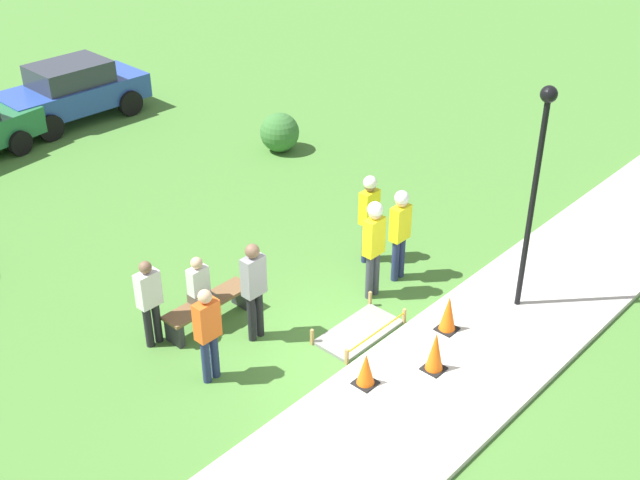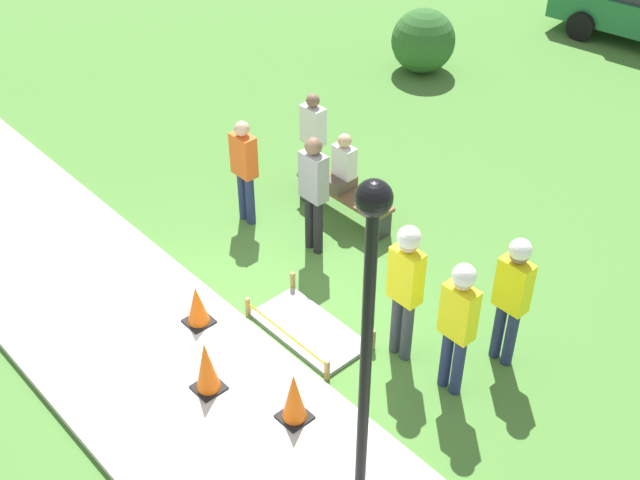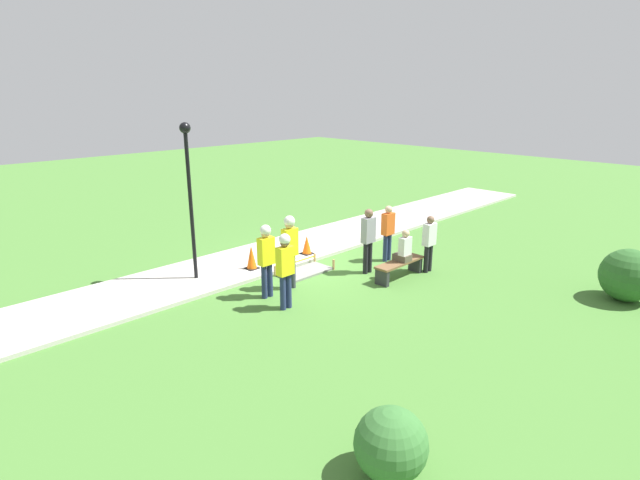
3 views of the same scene
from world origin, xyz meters
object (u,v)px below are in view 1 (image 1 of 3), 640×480
object	(u,v)px
worker_assistant	(374,240)
bystander_in_orange_shirt	(208,330)
lamppost_near	(537,170)
worker_trainee	(400,227)
traffic_cone_far_patch	(435,351)
worker_supervisor	(369,211)
parked_car_blue	(72,91)
bystander_in_gray_shirt	(149,298)
park_bench	(208,307)
traffic_cone_sidewalk_edge	(448,314)
bystander_in_white_shirt	(254,286)
person_seated_on_bench	(200,285)
traffic_cone_near_patch	(366,369)

from	to	relation	value
worker_assistant	bystander_in_orange_shirt	bearing A→B (deg)	173.84
worker_assistant	lamppost_near	world-z (taller)	lamppost_near
worker_trainee	bystander_in_orange_shirt	xyz separation A→B (m)	(-4.36, 0.37, -0.17)
traffic_cone_far_patch	lamppost_near	size ratio (longest dim) A/B	0.18
worker_supervisor	parked_car_blue	world-z (taller)	worker_supervisor
bystander_in_gray_shirt	parked_car_blue	xyz separation A→B (m)	(4.72, 9.81, -0.10)
park_bench	worker_supervisor	world-z (taller)	worker_supervisor
park_bench	lamppost_near	size ratio (longest dim) A/B	0.41
worker_trainee	traffic_cone_sidewalk_edge	bearing A→B (deg)	-115.62
bystander_in_gray_shirt	traffic_cone_far_patch	bearing A→B (deg)	-57.13
park_bench	bystander_in_white_shirt	distance (m)	1.19
worker_supervisor	lamppost_near	distance (m)	3.52
worker_supervisor	lamppost_near	bearing A→B (deg)	-79.47
park_bench	worker_trainee	distance (m)	3.83
traffic_cone_far_patch	worker_trainee	bearing A→B (deg)	49.79
park_bench	person_seated_on_bench	distance (m)	0.51
bystander_in_white_shirt	worker_assistant	bearing A→B (deg)	-15.60
worker_trainee	lamppost_near	world-z (taller)	lamppost_near
bystander_in_orange_shirt	lamppost_near	size ratio (longest dim) A/B	0.41
worker_supervisor	lamppost_near	size ratio (longest dim) A/B	0.45
traffic_cone_near_patch	person_seated_on_bench	distance (m)	3.28
bystander_in_white_shirt	parked_car_blue	xyz separation A→B (m)	(3.43, 10.96, -0.24)
worker_assistant	worker_trainee	world-z (taller)	worker_assistant
bystander_in_orange_shirt	traffic_cone_near_patch	bearing A→B (deg)	-52.93
worker_supervisor	park_bench	bearing A→B (deg)	169.03
worker_supervisor	bystander_in_gray_shirt	distance (m)	4.63
parked_car_blue	worker_supervisor	bearing A→B (deg)	-89.72
traffic_cone_near_patch	worker_supervisor	world-z (taller)	worker_supervisor
lamppost_near	worker_trainee	bearing A→B (deg)	107.24
traffic_cone_far_patch	worker_trainee	xyz separation A→B (m)	(1.85, 2.19, 0.67)
traffic_cone_near_patch	traffic_cone_far_patch	distance (m)	1.18
worker_supervisor	worker_assistant	distance (m)	1.25
traffic_cone_near_patch	bystander_in_orange_shirt	bearing A→B (deg)	127.07
park_bench	lamppost_near	world-z (taller)	lamppost_near
traffic_cone_far_patch	bystander_in_gray_shirt	size ratio (longest dim) A/B	0.45
traffic_cone_near_patch	worker_trainee	bearing A→B (deg)	29.20
traffic_cone_near_patch	lamppost_near	distance (m)	4.33
traffic_cone_far_patch	bystander_in_gray_shirt	xyz separation A→B (m)	(-2.57, 3.97, 0.46)
traffic_cone_sidewalk_edge	worker_supervisor	distance (m)	2.82
traffic_cone_far_patch	traffic_cone_sidewalk_edge	world-z (taller)	traffic_cone_far_patch
worker_trainee	bystander_in_white_shirt	xyz separation A→B (m)	(-3.12, 0.63, -0.07)
park_bench	traffic_cone_near_patch	bearing A→B (deg)	-80.04
bystander_in_orange_shirt	bystander_in_white_shirt	size ratio (longest dim) A/B	0.92
park_bench	worker_trainee	world-z (taller)	worker_trainee
traffic_cone_far_patch	worker_assistant	xyz separation A→B (m)	(1.06, 2.17, 0.74)
person_seated_on_bench	worker_supervisor	xyz separation A→B (m)	(3.64, -0.74, 0.28)
traffic_cone_near_patch	park_bench	bearing A→B (deg)	99.96
traffic_cone_far_patch	bystander_in_white_shirt	size ratio (longest dim) A/B	0.39
park_bench	bystander_in_white_shirt	size ratio (longest dim) A/B	0.92
bystander_in_orange_shirt	lamppost_near	xyz separation A→B (m)	(5.04, -2.58, 1.81)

